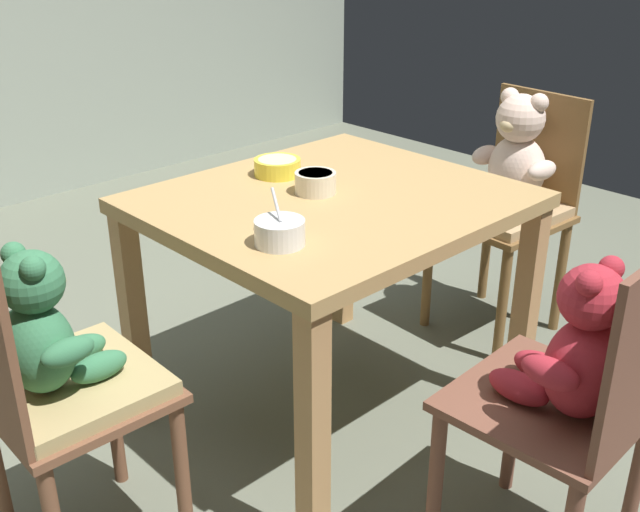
# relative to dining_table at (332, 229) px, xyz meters

# --- Properties ---
(ground_plane) EXTENTS (5.20, 5.20, 0.04)m
(ground_plane) POSITION_rel_dining_table_xyz_m (0.00, 0.00, -0.65)
(ground_plane) COLOR #646858
(dining_table) EXTENTS (0.97, 0.87, 0.73)m
(dining_table) POSITION_rel_dining_table_xyz_m (0.00, 0.00, 0.00)
(dining_table) COLOR tan
(dining_table) RESTS_ON ground_plane
(teddy_chair_near_left) EXTENTS (0.38, 0.40, 0.95)m
(teddy_chair_near_left) POSITION_rel_dining_table_xyz_m (-0.86, 0.01, -0.08)
(teddy_chair_near_left) COLOR brown
(teddy_chair_near_left) RESTS_ON ground_plane
(teddy_chair_near_front) EXTENTS (0.43, 0.41, 0.88)m
(teddy_chair_near_front) POSITION_rel_dining_table_xyz_m (-0.06, -0.81, -0.08)
(teddy_chair_near_front) COLOR brown
(teddy_chair_near_front) RESTS_ON ground_plane
(teddy_chair_near_right) EXTENTS (0.43, 0.42, 0.90)m
(teddy_chair_near_right) POSITION_rel_dining_table_xyz_m (0.86, -0.04, -0.04)
(teddy_chair_near_right) COLOR brown
(teddy_chair_near_right) RESTS_ON ground_plane
(porridge_bowl_white_near_left) EXTENTS (0.12, 0.13, 0.12)m
(porridge_bowl_white_near_left) POSITION_rel_dining_table_xyz_m (-0.33, -0.16, 0.13)
(porridge_bowl_white_near_left) COLOR silver
(porridge_bowl_white_near_left) RESTS_ON dining_table
(porridge_bowl_cream_center) EXTENTS (0.12, 0.12, 0.06)m
(porridge_bowl_cream_center) POSITION_rel_dining_table_xyz_m (-0.02, 0.05, 0.13)
(porridge_bowl_cream_center) COLOR beige
(porridge_bowl_cream_center) RESTS_ON dining_table
(porridge_bowl_yellow_far_center) EXTENTS (0.14, 0.14, 0.05)m
(porridge_bowl_yellow_far_center) POSITION_rel_dining_table_xyz_m (0.01, 0.24, 0.13)
(porridge_bowl_yellow_far_center) COLOR yellow
(porridge_bowl_yellow_far_center) RESTS_ON dining_table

